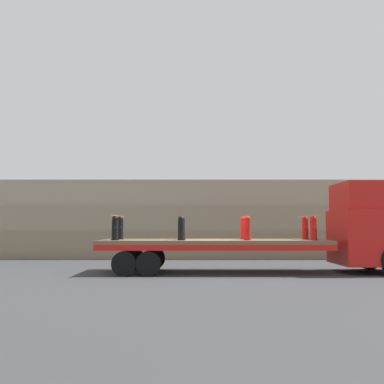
# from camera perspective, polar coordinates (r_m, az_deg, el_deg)

# --- Properties ---
(ground_plane) EXTENTS (120.00, 120.00, 0.00)m
(ground_plane) POSITION_cam_1_polar(r_m,az_deg,el_deg) (15.98, 2.88, -10.66)
(ground_plane) COLOR #38383A
(rock_cliff) EXTENTS (60.00, 3.30, 4.14)m
(rock_cliff) POSITION_cam_1_polar(r_m,az_deg,el_deg) (23.74, 1.90, -3.66)
(rock_cliff) COLOR #84755B
(rock_cliff) RESTS_ON ground_plane
(truck_cab) EXTENTS (2.44, 2.57, 3.29)m
(truck_cab) POSITION_cam_1_polar(r_m,az_deg,el_deg) (17.19, 22.64, -4.47)
(truck_cab) COLOR red
(truck_cab) RESTS_ON ground_plane
(flatbed_trailer) EXTENTS (8.30, 2.64, 1.20)m
(flatbed_trailer) POSITION_cam_1_polar(r_m,az_deg,el_deg) (15.89, 0.75, -7.21)
(flatbed_trailer) COLOR brown
(flatbed_trailer) RESTS_ON ground_plane
(fire_hydrant_black_near_0) EXTENTS (0.29, 0.46, 0.87)m
(fire_hydrant_black_near_0) POSITION_cam_1_polar(r_m,az_deg,el_deg) (15.56, -10.25, -4.78)
(fire_hydrant_black_near_0) COLOR black
(fire_hydrant_black_near_0) RESTS_ON flatbed_trailer
(fire_hydrant_black_far_0) EXTENTS (0.29, 0.46, 0.87)m
(fire_hydrant_black_far_0) POSITION_cam_1_polar(r_m,az_deg,el_deg) (16.66, -9.57, -4.76)
(fire_hydrant_black_far_0) COLOR black
(fire_hydrant_black_far_0) RESTS_ON flatbed_trailer
(fire_hydrant_black_near_1) EXTENTS (0.29, 0.46, 0.87)m
(fire_hydrant_black_near_1) POSITION_cam_1_polar(r_m,az_deg,el_deg) (15.32, -1.48, -4.85)
(fire_hydrant_black_near_1) COLOR black
(fire_hydrant_black_near_1) RESTS_ON flatbed_trailer
(fire_hydrant_black_far_1) EXTENTS (0.29, 0.46, 0.87)m
(fire_hydrant_black_far_1) POSITION_cam_1_polar(r_m,az_deg,el_deg) (16.43, -1.38, -4.83)
(fire_hydrant_black_far_1) COLOR black
(fire_hydrant_black_far_1) RESTS_ON flatbed_trailer
(fire_hydrant_red_near_2) EXTENTS (0.29, 0.46, 0.87)m
(fire_hydrant_red_near_2) POSITION_cam_1_polar(r_m,az_deg,el_deg) (15.44, 7.37, -4.81)
(fire_hydrant_red_near_2) COLOR red
(fire_hydrant_red_near_2) RESTS_ON flatbed_trailer
(fire_hydrant_red_far_2) EXTENTS (0.29, 0.46, 0.87)m
(fire_hydrant_red_far_2) POSITION_cam_1_polar(r_m,az_deg,el_deg) (16.55, 6.87, -4.80)
(fire_hydrant_red_far_2) COLOR red
(fire_hydrant_red_far_2) RESTS_ON flatbed_trailer
(fire_hydrant_red_near_3) EXTENTS (0.29, 0.46, 0.87)m
(fire_hydrant_red_near_3) POSITION_cam_1_polar(r_m,az_deg,el_deg) (15.92, 15.88, -4.67)
(fire_hydrant_red_near_3) COLOR red
(fire_hydrant_red_near_3) RESTS_ON flatbed_trailer
(fire_hydrant_red_far_3) EXTENTS (0.29, 0.46, 0.87)m
(fire_hydrant_red_far_3) POSITION_cam_1_polar(r_m,az_deg,el_deg) (17.00, 14.84, -4.67)
(fire_hydrant_red_far_3) COLOR red
(fire_hydrant_red_far_3) RESTS_ON flatbed_trailer
(cargo_strap_rear) EXTENTS (0.05, 2.74, 0.01)m
(cargo_strap_rear) POSITION_cam_1_polar(r_m,az_deg,el_deg) (16.11, -9.88, -3.16)
(cargo_strap_rear) COLOR yellow
(cargo_strap_rear) RESTS_ON fire_hydrant_black_near_0
(cargo_strap_middle) EXTENTS (0.05, 2.74, 0.01)m
(cargo_strap_middle) POSITION_cam_1_polar(r_m,az_deg,el_deg) (16.46, 15.31, -3.09)
(cargo_strap_middle) COLOR yellow
(cargo_strap_middle) RESTS_ON fire_hydrant_red_near_3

